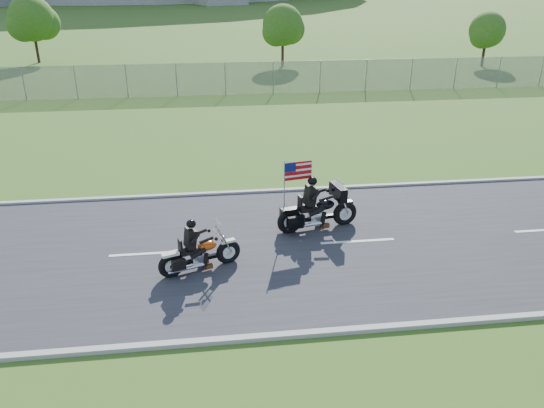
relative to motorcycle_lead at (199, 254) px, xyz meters
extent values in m
plane|color=#31561A|center=(0.59, 1.01, -0.49)|extent=(420.00, 420.00, 0.00)
cube|color=#28282B|center=(0.59, 1.01, -0.47)|extent=(120.00, 8.00, 0.04)
cube|color=#9E9B93|center=(0.59, 5.06, -0.44)|extent=(120.00, 0.18, 0.12)
cube|color=#9E9B93|center=(0.59, -3.04, -0.44)|extent=(120.00, 0.18, 0.12)
cube|color=gray|center=(-4.41, 21.01, 0.51)|extent=(60.00, 0.03, 2.00)
cylinder|color=#382316|center=(6.59, 31.01, 0.77)|extent=(0.22, 0.22, 2.52)
sphere|color=#275416|center=(6.59, 31.01, 2.66)|extent=(3.20, 3.20, 3.20)
sphere|color=#275416|center=(7.23, 31.49, 2.30)|extent=(2.40, 2.40, 2.40)
sphere|color=#275416|center=(6.03, 30.61, 2.21)|extent=(2.24, 2.24, 2.24)
cylinder|color=#382316|center=(-13.41, 35.01, 0.91)|extent=(0.22, 0.22, 2.80)
sphere|color=#275416|center=(-13.41, 35.01, 3.01)|extent=(3.60, 3.60, 3.60)
sphere|color=#275416|center=(-12.69, 35.55, 2.61)|extent=(2.70, 2.70, 2.70)
sphere|color=#275416|center=(-14.04, 34.56, 2.51)|extent=(2.52, 2.52, 2.52)
cylinder|color=#382316|center=(22.59, 29.01, 0.63)|extent=(0.22, 0.22, 2.24)
sphere|color=#275416|center=(22.59, 29.01, 2.31)|extent=(2.80, 2.80, 2.80)
sphere|color=#275416|center=(23.15, 29.43, 1.99)|extent=(2.10, 2.10, 2.10)
sphere|color=#275416|center=(22.10, 28.66, 1.91)|extent=(1.96, 1.96, 1.96)
torus|color=black|center=(0.78, 0.28, -0.13)|extent=(0.71, 0.39, 0.69)
torus|color=black|center=(-0.71, -0.26, -0.13)|extent=(0.71, 0.39, 0.69)
ellipsoid|color=#CA480E|center=(0.23, 0.08, 0.20)|extent=(0.59, 0.46, 0.26)
cube|color=black|center=(-0.23, -0.08, 0.17)|extent=(0.58, 0.44, 0.11)
cube|color=black|center=(-0.18, -0.07, 0.53)|extent=(0.34, 0.43, 0.51)
sphere|color=black|center=(-0.14, -0.05, 0.93)|extent=(0.32, 0.32, 0.25)
cube|color=silver|center=(0.58, 0.21, 0.65)|extent=(0.18, 0.42, 0.37)
torus|color=black|center=(4.48, 2.19, -0.09)|extent=(0.81, 0.35, 0.79)
torus|color=black|center=(2.70, 1.83, -0.09)|extent=(0.81, 0.35, 0.79)
ellipsoid|color=black|center=(3.82, 2.06, 0.30)|extent=(0.65, 0.45, 0.30)
cube|color=black|center=(3.28, 1.95, 0.26)|extent=(0.64, 0.43, 0.13)
cube|color=black|center=(3.33, 1.96, 0.67)|extent=(0.34, 0.47, 0.59)
sphere|color=black|center=(3.38, 1.97, 1.13)|extent=(0.34, 0.34, 0.29)
cube|color=black|center=(4.22, 2.14, 0.67)|extent=(0.40, 0.88, 0.43)
cube|color=#B70C11|center=(2.97, 2.11, 1.42)|extent=(0.84, 0.19, 0.56)
camera|label=1|loc=(0.44, -12.27, 6.92)|focal=35.00mm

